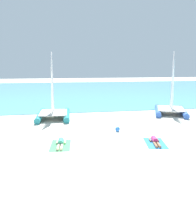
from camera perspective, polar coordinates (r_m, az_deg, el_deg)
ground_plane at (r=21.11m, az=-2.54°, el=-0.21°), size 120.00×120.00×0.00m
ocean_water at (r=40.89m, az=-6.17°, el=5.58°), size 120.00×40.00×0.05m
sailboat_blue at (r=21.54m, az=18.20°, el=1.73°), size 4.25×5.07×5.65m
sailboat_teal at (r=19.11m, az=-11.40°, el=0.82°), size 2.88×4.35×5.53m
towel_left at (r=12.77m, az=-9.57°, el=-8.42°), size 1.26×1.99×0.01m
sunbather_left at (r=12.79m, az=-9.57°, el=-7.79°), size 0.58×1.57×0.30m
towel_middle at (r=13.35m, az=14.44°, el=-7.73°), size 1.46×2.08×0.01m
sunbather_middle at (r=13.37m, az=14.41°, el=-7.13°), size 0.70×1.56×0.30m
beach_ball at (r=15.18m, az=5.03°, el=-4.39°), size 0.33×0.33×0.33m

